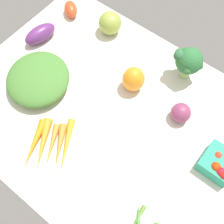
# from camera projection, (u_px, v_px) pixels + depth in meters

# --- Properties ---
(tablecloth) EXTENTS (1.04, 0.76, 0.02)m
(tablecloth) POSITION_uv_depth(u_px,v_px,m) (112.00, 116.00, 1.00)
(tablecloth) COLOR silver
(tablecloth) RESTS_ON ground
(berry_basket) EXTENTS (0.10, 0.10, 0.06)m
(berry_basket) POSITION_uv_depth(u_px,v_px,m) (218.00, 164.00, 0.88)
(berry_basket) COLOR #2D9A77
(berry_basket) RESTS_ON tablecloth
(broccoli_head) EXTENTS (0.11, 0.10, 0.13)m
(broccoli_head) POSITION_uv_depth(u_px,v_px,m) (188.00, 61.00, 0.98)
(broccoli_head) COLOR #A0C57A
(broccoli_head) RESTS_ON tablecloth
(heirloom_tomato_green) EXTENTS (0.09, 0.09, 0.09)m
(heirloom_tomato_green) POSITION_uv_depth(u_px,v_px,m) (110.00, 23.00, 1.11)
(heirloom_tomato_green) COLOR #8FA440
(heirloom_tomato_green) RESTS_ON tablecloth
(bell_pepper_orange) EXTENTS (0.09, 0.09, 0.10)m
(bell_pepper_orange) POSITION_uv_depth(u_px,v_px,m) (133.00, 79.00, 0.99)
(bell_pepper_orange) COLOR orange
(bell_pepper_orange) RESTS_ON tablecloth
(eggplant) EXTENTS (0.08, 0.14, 0.06)m
(eggplant) POSITION_uv_depth(u_px,v_px,m) (40.00, 34.00, 1.11)
(eggplant) COLOR #602C6C
(eggplant) RESTS_ON tablecloth
(roma_tomato) EXTENTS (0.10, 0.09, 0.05)m
(roma_tomato) POSITION_uv_depth(u_px,v_px,m) (71.00, 9.00, 1.17)
(roma_tomato) COLOR #D64721
(roma_tomato) RESTS_ON tablecloth
(carrot_bunch) EXTENTS (0.18, 0.22, 0.03)m
(carrot_bunch) POSITION_uv_depth(u_px,v_px,m) (49.00, 144.00, 0.92)
(carrot_bunch) COLOR orange
(carrot_bunch) RESTS_ON tablecloth
(leafy_greens_clump) EXTENTS (0.31, 0.31, 0.07)m
(leafy_greens_clump) POSITION_uv_depth(u_px,v_px,m) (38.00, 79.00, 1.01)
(leafy_greens_clump) COLOR #447932
(leafy_greens_clump) RESTS_ON tablecloth
(red_onion_near_basket) EXTENTS (0.07, 0.07, 0.07)m
(red_onion_near_basket) POSITION_uv_depth(u_px,v_px,m) (181.00, 113.00, 0.95)
(red_onion_near_basket) COLOR #84385A
(red_onion_near_basket) RESTS_ON tablecloth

